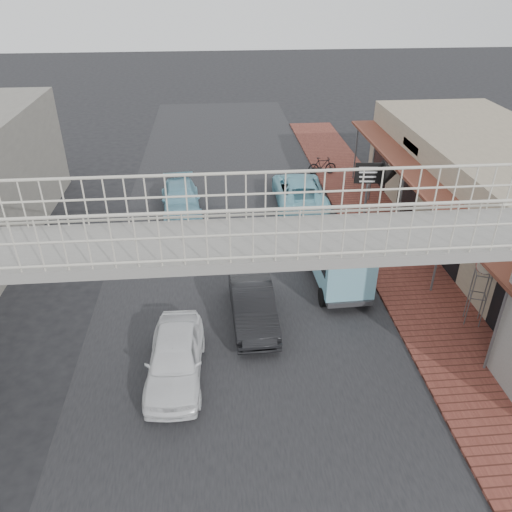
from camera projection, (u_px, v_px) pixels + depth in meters
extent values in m
plane|color=black|center=(241.00, 320.00, 16.61)|extent=(120.00, 120.00, 0.00)
cube|color=black|center=(241.00, 320.00, 16.61)|extent=(10.00, 60.00, 0.01)
cube|color=brown|center=(401.00, 263.00, 19.66)|extent=(3.00, 40.00, 0.10)
cube|color=gray|center=(510.00, 203.00, 19.87)|extent=(6.00, 18.00, 4.00)
cube|color=brown|center=(433.00, 185.00, 19.16)|extent=(1.80, 18.00, 0.12)
cube|color=silver|center=(412.00, 146.00, 21.99)|extent=(0.08, 2.60, 0.90)
cube|color=#B21914|center=(482.00, 208.00, 16.41)|extent=(0.08, 2.20, 0.80)
cube|color=gray|center=(249.00, 243.00, 10.59)|extent=(14.00, 2.00, 0.24)
cube|color=beige|center=(246.00, 196.00, 11.06)|extent=(14.00, 0.08, 1.10)
cube|color=beige|center=(253.00, 237.00, 9.43)|extent=(14.00, 0.08, 1.10)
imported|color=white|center=(175.00, 358.00, 14.05)|extent=(1.69, 3.89, 1.31)
imported|color=black|center=(253.00, 304.00, 16.30)|extent=(1.48, 3.91, 1.27)
imported|color=#7AC2D4|center=(299.00, 191.00, 24.23)|extent=(2.48, 5.13, 1.41)
imported|color=#71B0C5|center=(181.00, 200.00, 23.53)|extent=(2.15, 4.46, 1.25)
cylinder|color=black|center=(307.00, 258.00, 19.41)|extent=(0.26, 0.70, 0.69)
cylinder|color=black|center=(346.00, 256.00, 19.57)|extent=(0.26, 0.70, 0.69)
cylinder|color=black|center=(324.00, 297.00, 17.14)|extent=(0.26, 0.70, 0.69)
cylinder|color=black|center=(367.00, 294.00, 17.30)|extent=(0.26, 0.70, 0.69)
cube|color=#7FC6DD|center=(339.00, 260.00, 17.69)|extent=(1.78, 3.20, 1.33)
cube|color=#7FC6DD|center=(326.00, 242.00, 19.36)|extent=(1.62, 0.94, 0.88)
cube|color=black|center=(340.00, 252.00, 17.50)|extent=(1.80, 2.61, 0.49)
cube|color=silver|center=(341.00, 243.00, 17.34)|extent=(1.80, 3.20, 0.06)
imported|color=black|center=(359.00, 228.00, 21.06)|extent=(2.04, 1.34, 1.01)
imported|color=black|center=(322.00, 166.00, 27.66)|extent=(1.62, 0.56, 0.95)
cylinder|color=#59595B|center=(469.00, 293.00, 16.14)|extent=(0.04, 0.04, 1.88)
cylinder|color=#59595B|center=(484.00, 295.00, 16.02)|extent=(0.04, 0.04, 1.88)
cylinder|color=#59595B|center=(470.00, 301.00, 15.77)|extent=(0.04, 0.04, 1.88)
cylinder|color=#59595B|center=(485.00, 303.00, 15.66)|extent=(0.04, 0.04, 1.88)
cylinder|color=silver|center=(486.00, 265.00, 15.26)|extent=(0.65, 0.43, 0.61)
cylinder|color=beige|center=(486.00, 266.00, 15.17)|extent=(0.50, 0.22, 0.54)
cylinder|color=beige|center=(486.00, 263.00, 15.35)|extent=(0.50, 0.22, 0.54)
cylinder|color=#59595B|center=(366.00, 196.00, 21.56)|extent=(0.10, 0.10, 2.94)
cube|color=black|center=(369.00, 173.00, 20.99)|extent=(1.22, 0.18, 0.91)
cone|color=black|center=(390.00, 173.00, 20.99)|extent=(0.71, 1.17, 1.11)
cube|color=white|center=(368.00, 175.00, 20.99)|extent=(0.81, 0.09, 0.61)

